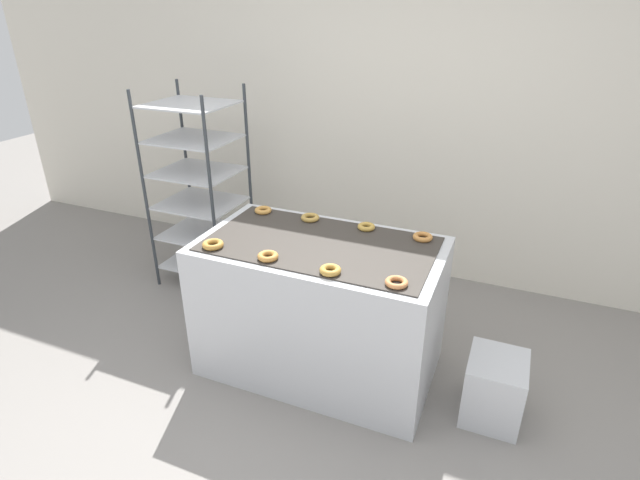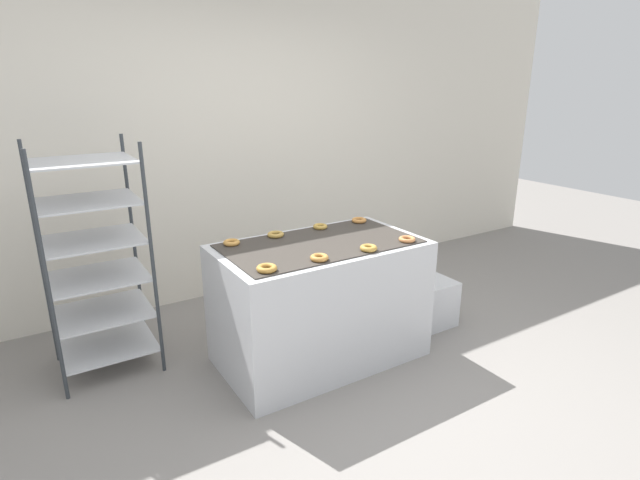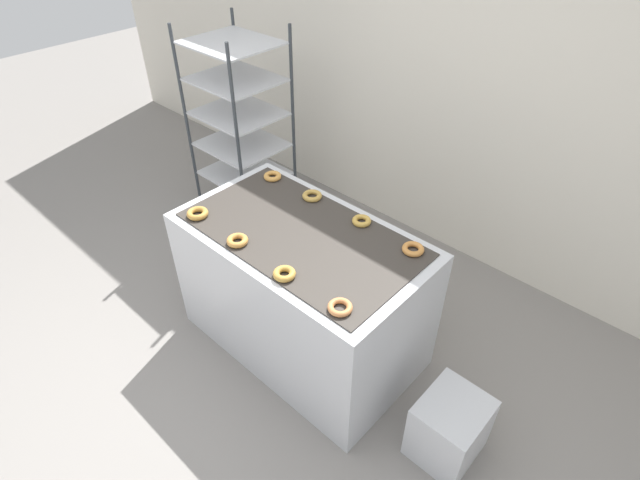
{
  "view_description": "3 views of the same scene",
  "coord_description": "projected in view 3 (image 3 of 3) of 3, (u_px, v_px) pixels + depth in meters",
  "views": [
    {
      "loc": [
        0.98,
        -1.69,
        2.09
      ],
      "look_at": [
        0.0,
        0.65,
        0.88
      ],
      "focal_mm": 28.0,
      "sensor_mm": 36.0,
      "label": 1
    },
    {
      "loc": [
        -1.67,
        -2.03,
        1.9
      ],
      "look_at": [
        0.0,
        0.65,
        0.88
      ],
      "focal_mm": 28.0,
      "sensor_mm": 36.0,
      "label": 2
    },
    {
      "loc": [
        1.49,
        -0.83,
        2.47
      ],
      "look_at": [
        0.0,
        0.8,
        0.72
      ],
      "focal_mm": 28.0,
      "sensor_mm": 36.0,
      "label": 3
    }
  ],
  "objects": [
    {
      "name": "donut_far_midleft",
      "position": [
        312.0,
        196.0,
        2.9
      ],
      "size": [
        0.11,
        0.11,
        0.03
      ],
      "primitive_type": "torus",
      "color": "#BA9042",
      "rests_on": "fryer_machine"
    },
    {
      "name": "baking_rack_cart",
      "position": [
        241.0,
        129.0,
        3.77
      ],
      "size": [
        0.62,
        0.56,
        1.55
      ],
      "color": "#33383D",
      "rests_on": "ground_plane"
    },
    {
      "name": "donut_far_right",
      "position": [
        413.0,
        249.0,
        2.51
      ],
      "size": [
        0.11,
        0.11,
        0.03
      ],
      "primitive_type": "torus",
      "color": "#C9823D",
      "rests_on": "fryer_machine"
    },
    {
      "name": "fryer_machine",
      "position": [
        303.0,
        291.0,
        2.91
      ],
      "size": [
        1.39,
        0.79,
        0.86
      ],
      "color": "silver",
      "rests_on": "ground_plane"
    },
    {
      "name": "donut_near_right",
      "position": [
        340.0,
        307.0,
        2.2
      ],
      "size": [
        0.11,
        0.11,
        0.03
      ],
      "primitive_type": "torus",
      "color": "#CF824A",
      "rests_on": "fryer_machine"
    },
    {
      "name": "donut_far_left",
      "position": [
        273.0,
        176.0,
        3.07
      ],
      "size": [
        0.11,
        0.11,
        0.03
      ],
      "primitive_type": "torus",
      "color": "gold",
      "rests_on": "fryer_machine"
    },
    {
      "name": "wall_back",
      "position": [
        462.0,
        61.0,
        3.16
      ],
      "size": [
        8.0,
        0.05,
        2.8
      ],
      "color": "silver",
      "rests_on": "ground_plane"
    },
    {
      "name": "donut_near_midright",
      "position": [
        284.0,
        274.0,
        2.37
      ],
      "size": [
        0.11,
        0.11,
        0.03
      ],
      "primitive_type": "torus",
      "color": "#BC8C3B",
      "rests_on": "fryer_machine"
    },
    {
      "name": "donut_near_left",
      "position": [
        198.0,
        213.0,
        2.75
      ],
      "size": [
        0.12,
        0.12,
        0.03
      ],
      "primitive_type": "torus",
      "color": "#BC8638",
      "rests_on": "fryer_machine"
    },
    {
      "name": "donut_near_midleft",
      "position": [
        237.0,
        241.0,
        2.57
      ],
      "size": [
        0.11,
        0.11,
        0.03
      ],
      "primitive_type": "torus",
      "color": "#C6863D",
      "rests_on": "fryer_machine"
    },
    {
      "name": "donut_far_midright",
      "position": [
        362.0,
        221.0,
        2.7
      ],
      "size": [
        0.1,
        0.1,
        0.03
      ],
      "primitive_type": "torus",
      "color": "gold",
      "rests_on": "fryer_machine"
    },
    {
      "name": "ground_plane",
      "position": [
        224.0,
        405.0,
        2.8
      ],
      "size": [
        14.0,
        14.0,
        0.0
      ],
      "primitive_type": "plane",
      "color": "gray"
    },
    {
      "name": "glaze_bin",
      "position": [
        449.0,
        428.0,
        2.49
      ],
      "size": [
        0.31,
        0.35,
        0.37
      ],
      "color": "silver",
      "rests_on": "ground_plane"
    }
  ]
}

